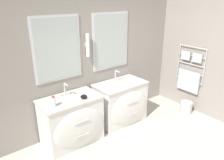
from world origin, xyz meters
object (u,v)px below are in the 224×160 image
toiletry_bottle (54,102)px  amenity_bowl (84,97)px  vanity_right (121,103)px  waste_bin (186,107)px  vanity_left (72,121)px

toiletry_bottle → amenity_bowl: (0.48, -0.05, -0.04)m
vanity_right → waste_bin: vanity_right is taller
amenity_bowl → waste_bin: bearing=-12.6°
toiletry_bottle → amenity_bowl: size_ratio=1.55×
vanity_left → amenity_bowl: (0.18, -0.10, 0.42)m
vanity_left → amenity_bowl: amenity_bowl is taller
vanity_left → toiletry_bottle: size_ratio=5.93×
vanity_left → toiletry_bottle: bearing=-169.4°
vanity_right → waste_bin: (1.30, -0.59, -0.27)m
vanity_left → waste_bin: bearing=-14.1°
vanity_left → toiletry_bottle: (-0.31, -0.06, 0.47)m
vanity_right → toiletry_bottle: bearing=-177.6°
vanity_left → amenity_bowl: bearing=-30.9°
vanity_right → vanity_left: bearing=180.0°
vanity_right → toiletry_bottle: (-1.36, -0.06, 0.47)m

